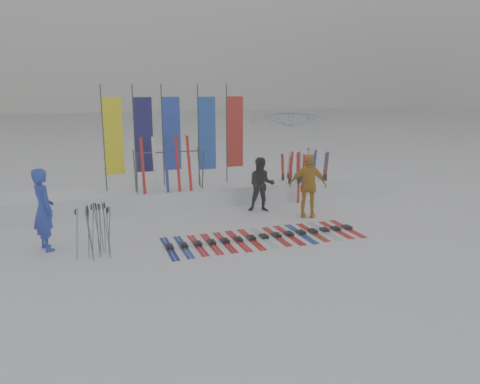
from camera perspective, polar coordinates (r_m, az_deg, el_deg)
name	(u,v)px	position (r m, az deg, el deg)	size (l,w,h in m)	color
ground	(254,248)	(11.10, 1.73, -6.86)	(120.00, 120.00, 0.00)	white
snow_bank	(204,194)	(15.23, -4.40, -0.24)	(14.00, 1.60, 0.60)	white
person_blue	(44,210)	(11.65, -22.82, -1.99)	(0.70, 0.46, 1.93)	#1F3AB7
person_black	(261,185)	(14.10, 2.63, 0.90)	(0.80, 0.63, 1.65)	black
person_yellow	(308,186)	(13.65, 8.26, 0.77)	(1.08, 0.45, 1.84)	orange
tent_canopy	(291,148)	(17.55, 6.18, 5.35)	(3.21, 3.27, 2.94)	white
ski_row	(264,237)	(11.80, 2.93, -5.48)	(4.96, 1.69, 0.07)	navy
pole_cluster	(97,231)	(10.86, -17.02, -4.56)	(0.79, 0.58, 1.26)	#595B60
feather_flags	(175,134)	(14.93, -7.98, 6.97)	(4.48, 0.32, 3.20)	#383A3F
ski_rack	(169,165)	(14.39, -8.66, 3.27)	(2.04, 0.80, 1.23)	#383A3F
upright_skis	(303,175)	(15.97, 7.75, 2.06)	(1.46, 1.17, 1.69)	red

